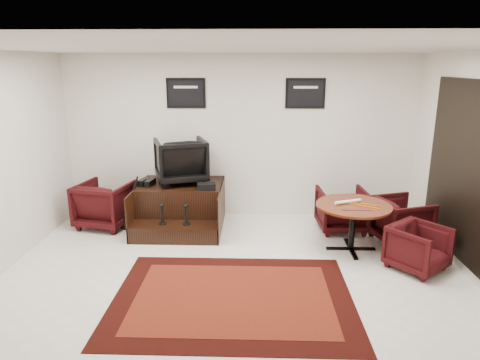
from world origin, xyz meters
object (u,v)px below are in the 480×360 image
at_px(table_chair_back, 342,207).
at_px(table_chair_corner, 418,246).
at_px(meeting_table, 353,210).
at_px(armchair_side, 105,202).
at_px(shine_chair, 181,158).
at_px(table_chair_window, 401,218).
at_px(shine_podium, 181,207).

distance_m(table_chair_back, table_chair_corner, 1.56).
bearing_deg(meeting_table, armchair_side, 167.76).
height_order(table_chair_back, table_chair_corner, table_chair_back).
xyz_separation_m(table_chair_back, table_chair_corner, (0.73, -1.37, -0.05)).
xyz_separation_m(shine_chair, armchair_side, (-1.26, -0.19, -0.71)).
relative_size(meeting_table, table_chair_corner, 1.60).
bearing_deg(shine_chair, table_chair_window, 149.86).
bearing_deg(table_chair_back, shine_podium, -5.90).
xyz_separation_m(shine_chair, meeting_table, (2.63, -1.04, -0.51)).
bearing_deg(meeting_table, table_chair_back, 89.74).
bearing_deg(shine_podium, table_chair_back, -2.36).
relative_size(armchair_side, table_chair_window, 1.10).
xyz_separation_m(shine_podium, table_chair_back, (2.64, -0.11, 0.05)).
distance_m(armchair_side, table_chair_back, 3.89).
distance_m(shine_podium, armchair_side, 1.26).
relative_size(table_chair_back, table_chair_corner, 1.15).
distance_m(shine_podium, shine_chair, 0.80).
xyz_separation_m(meeting_table, table_chair_window, (0.80, 0.35, -0.23)).
relative_size(shine_podium, table_chair_back, 1.87).
bearing_deg(table_chair_window, table_chair_back, 43.50).
bearing_deg(armchair_side, table_chair_back, -168.50).
bearing_deg(table_chair_corner, armchair_side, 122.66).
xyz_separation_m(shine_podium, table_chair_corner, (3.36, -1.48, 0.00)).
bearing_deg(table_chair_corner, shine_podium, 116.10).
bearing_deg(table_chair_window, shine_chair, 60.79).
bearing_deg(table_chair_back, armchair_side, -4.40).
xyz_separation_m(shine_chair, table_chair_back, (2.64, -0.25, -0.74)).
relative_size(shine_podium, armchair_side, 1.72).
distance_m(table_chair_window, table_chair_corner, 0.94).
bearing_deg(shine_chair, armchair_side, -10.01).
distance_m(armchair_side, meeting_table, 3.98).
distance_m(shine_chair, meeting_table, 2.88).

